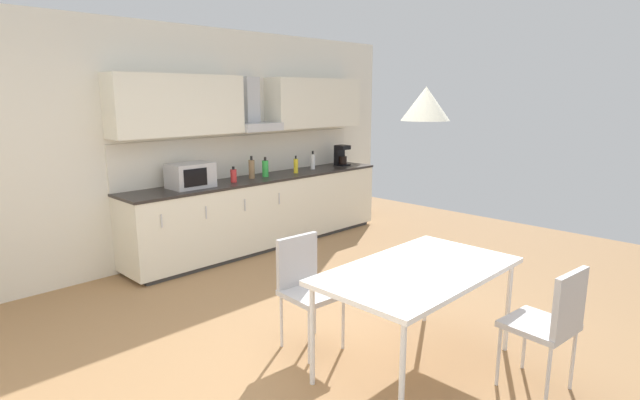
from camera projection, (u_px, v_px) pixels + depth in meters
The scene contains 16 objects.
ground_plane at pixel (343, 338), 4.08m from camera, with size 9.33×8.27×0.02m, color #9E754C.
wall_back at pixel (163, 146), 5.73m from camera, with size 7.46×0.10×2.73m, color silver.
kitchen_counter at pixel (264, 211), 6.49m from camera, with size 3.74×0.63×0.91m.
backsplash_tile at pixel (249, 155), 6.54m from camera, with size 3.72×0.02×0.52m, color silver.
upper_wall_cabinets at pixel (255, 105), 6.30m from camera, with size 3.72×0.40×0.67m.
microwave at pixel (191, 175), 5.64m from camera, with size 0.48×0.35×0.28m.
coffee_maker at pixel (341, 155), 7.44m from camera, with size 0.18×0.19×0.30m.
bottle_brown at pixel (252, 169), 6.27m from camera, with size 0.08×0.08×0.28m.
bottle_green at pixel (265, 168), 6.40m from camera, with size 0.08×0.08×0.25m.
bottle_red at pixel (234, 176), 6.00m from camera, with size 0.07×0.07×0.19m.
bottle_yellow at pixel (296, 166), 6.70m from camera, with size 0.06×0.06×0.23m.
bottle_white at pixel (313, 161), 7.06m from camera, with size 0.07×0.07×0.26m.
dining_table at pixel (418, 275), 3.50m from camera, with size 1.50×0.85×0.75m.
chair_far_left at pixel (305, 280), 3.86m from camera, with size 0.43×0.43×0.87m.
chair_near_right at pixel (552, 318), 3.21m from camera, with size 0.44×0.44×0.87m.
pendant_lamp at pixel (426, 104), 3.26m from camera, with size 0.32×0.32×0.22m, color silver.
Camera 1 is at (-2.81, -2.51, 1.94)m, focal length 28.00 mm.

